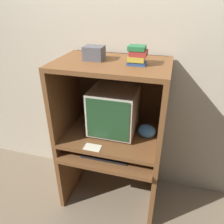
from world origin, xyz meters
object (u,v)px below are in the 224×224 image
(crt_monitor, at_px, (114,110))
(snack_bag, at_px, (147,131))
(mouse, at_px, (135,160))
(book_stack, at_px, (137,55))
(keyboard, at_px, (105,155))
(storage_box, at_px, (94,53))

(crt_monitor, distance_m, snack_bag, 0.35)
(mouse, relative_size, snack_bag, 0.48)
(snack_bag, distance_m, book_stack, 0.70)
(crt_monitor, relative_size, book_stack, 3.02)
(crt_monitor, relative_size, keyboard, 1.01)
(storage_box, bearing_deg, book_stack, -8.20)
(book_stack, bearing_deg, storage_box, 171.80)
(storage_box, bearing_deg, keyboard, -53.05)
(snack_bag, bearing_deg, crt_monitor, 175.53)
(book_stack, bearing_deg, mouse, -67.12)
(snack_bag, xyz_separation_m, storage_box, (-0.47, -0.02, 0.67))
(crt_monitor, bearing_deg, book_stack, -26.41)
(mouse, xyz_separation_m, storage_box, (-0.41, 0.18, 0.85))
(crt_monitor, distance_m, book_stack, 0.58)
(keyboard, relative_size, snack_bag, 2.71)
(keyboard, height_order, storage_box, storage_box)
(crt_monitor, distance_m, storage_box, 0.54)
(crt_monitor, xyz_separation_m, book_stack, (0.20, -0.10, 0.54))
(snack_bag, height_order, storage_box, storage_box)
(storage_box, bearing_deg, crt_monitor, 17.74)
(keyboard, bearing_deg, book_stack, 31.40)
(storage_box, bearing_deg, mouse, -23.61)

